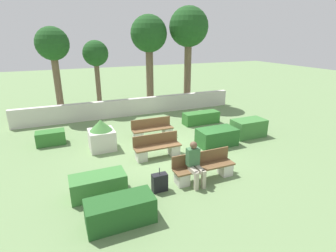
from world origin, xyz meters
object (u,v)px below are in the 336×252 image
bench_front (204,169)px  suitcase (160,182)px  tree_center_left (96,56)px  bench_right_side (158,149)px  tree_leftmost (53,47)px  tree_rightmost (189,29)px  tree_center_right (149,37)px  planter_corner_left (102,135)px  bench_left_side (153,131)px  person_seated_man (195,162)px

bench_front → suitcase: bearing=-175.9°
bench_front → tree_center_left: size_ratio=0.50×
bench_right_side → tree_leftmost: (-3.04, 6.50, 3.39)m
tree_rightmost → suitcase: bearing=-121.6°
bench_front → tree_center_right: size_ratio=0.37×
tree_center_right → tree_leftmost: bearing=-174.9°
bench_right_side → tree_leftmost: size_ratio=0.37×
planter_corner_left → tree_center_left: tree_center_left is taller
planter_corner_left → tree_rightmost: 8.93m
bench_left_side → tree_leftmost: size_ratio=0.38×
suitcase → tree_leftmost: tree_leftmost is taller
person_seated_man → suitcase: (-1.11, 0.03, -0.46)m
bench_front → tree_rightmost: 10.22m
planter_corner_left → tree_leftmost: size_ratio=0.26×
bench_right_side → person_seated_man: bearing=-83.6°
bench_right_side → suitcase: bench_right_side is taller
tree_center_left → tree_rightmost: tree_rightmost is taller
bench_left_side → bench_front: bearing=-91.0°
suitcase → tree_leftmost: size_ratio=0.16×
planter_corner_left → tree_leftmost: tree_leftmost is taller
bench_front → suitcase: size_ratio=2.73×
tree_center_left → planter_corner_left: bearing=-98.6°
tree_leftmost → tree_center_right: size_ratio=0.87×
planter_corner_left → tree_center_left: 5.97m
bench_left_side → planter_corner_left: size_ratio=1.49×
bench_left_side → tree_leftmost: bearing=122.3°
planter_corner_left → tree_rightmost: tree_rightmost is taller
planter_corner_left → person_seated_man: bearing=-60.4°
suitcase → tree_rightmost: tree_rightmost is taller
bench_left_side → suitcase: (-1.25, -4.00, -0.05)m
bench_left_side → suitcase: size_ratio=2.45×
tree_center_left → tree_center_right: 3.30m
tree_leftmost → tree_center_right: (5.25, 0.47, 0.50)m
bench_left_side → tree_rightmost: size_ratio=0.30×
tree_leftmost → tree_center_right: 5.29m
planter_corner_left → tree_center_right: (3.95, 5.44, 3.62)m
bench_front → tree_center_right: tree_center_right is taller
bench_right_side → tree_center_left: bearing=95.0°
bench_right_side → bench_front: bearing=-72.1°
person_seated_man → bench_left_side: bearing=88.1°
bench_front → person_seated_man: size_ratio=1.51×
tree_rightmost → person_seated_man: bearing=-115.8°
suitcase → tree_center_left: bearing=91.2°
bench_front → tree_center_right: 9.90m
tree_center_right → suitcase: bearing=-108.0°
tree_center_left → tree_center_right: tree_center_right is taller
tree_center_right → tree_center_left: bearing=-177.4°
bench_front → suitcase: bench_front is taller
suitcase → tree_rightmost: size_ratio=0.12×
bench_right_side → suitcase: (-0.75, -2.13, -0.05)m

